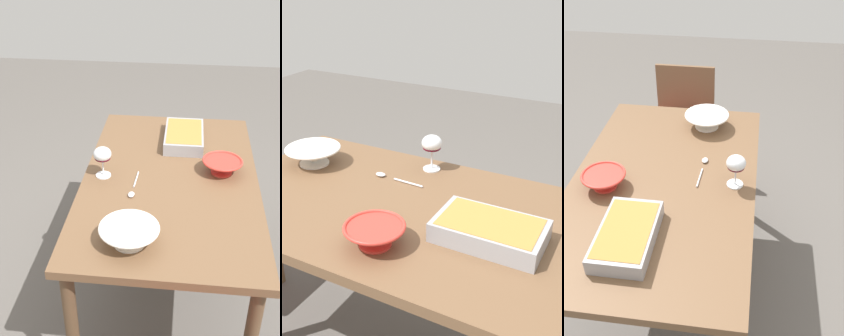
# 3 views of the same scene
# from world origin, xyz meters

# --- Properties ---
(ground_plane) EXTENTS (8.00, 8.00, 0.00)m
(ground_plane) POSITION_xyz_m (0.00, 0.00, 0.00)
(ground_plane) COLOR #5B5651
(dining_table) EXTENTS (1.39, 0.84, 0.73)m
(dining_table) POSITION_xyz_m (0.00, 0.00, 0.65)
(dining_table) COLOR brown
(dining_table) RESTS_ON ground_plane
(chair) EXTENTS (0.41, 0.43, 0.79)m
(chair) POSITION_xyz_m (1.05, 0.10, 0.45)
(chair) COLOR #B22D2D
(chair) RESTS_ON ground_plane
(wine_glass) EXTENTS (0.09, 0.09, 0.16)m
(wine_glass) POSITION_xyz_m (0.02, -0.33, 0.84)
(wine_glass) COLOR white
(wine_glass) RESTS_ON dining_table
(casserole_dish) EXTENTS (0.35, 0.21, 0.07)m
(casserole_dish) POSITION_xyz_m (-0.38, 0.05, 0.77)
(casserole_dish) COLOR #99999E
(casserole_dish) RESTS_ON dining_table
(mixing_bowl) EXTENTS (0.20, 0.20, 0.07)m
(mixing_bowl) POSITION_xyz_m (-0.07, 0.25, 0.77)
(mixing_bowl) COLOR red
(mixing_bowl) RESTS_ON dining_table
(small_bowl) EXTENTS (0.24, 0.24, 0.08)m
(small_bowl) POSITION_xyz_m (0.50, -0.14, 0.78)
(small_bowl) COLOR white
(small_bowl) RESTS_ON dining_table
(serving_spoon) EXTENTS (0.23, 0.03, 0.01)m
(serving_spoon) POSITION_xyz_m (0.14, -0.17, 0.74)
(serving_spoon) COLOR silver
(serving_spoon) RESTS_ON dining_table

